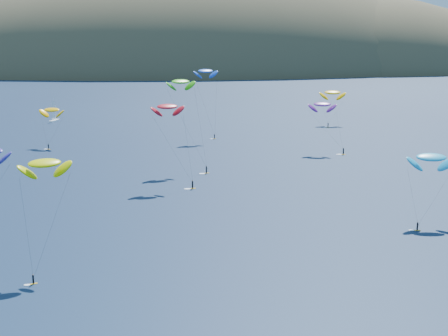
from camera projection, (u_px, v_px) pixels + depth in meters
island at (208, 78)px, 616.72m from camera, size 730.00×300.00×210.00m
sailboat at (54, 120)px, 268.84m from camera, size 8.52×7.56×10.17m
kitesurfer_1 at (52, 110)px, 212.82m from camera, size 9.73×11.05×14.89m
kitesurfer_2 at (45, 163)px, 104.80m from camera, size 9.33×12.49×20.35m
kitesurfer_3 at (181, 82)px, 178.67m from camera, size 12.00×13.89×27.22m
kitesurfer_4 at (206, 71)px, 225.75m from camera, size 9.45×6.67×26.91m
kitesurfer_5 at (431, 157)px, 130.97m from camera, size 11.02×10.53×16.26m
kitesurfer_6 at (322, 104)px, 202.88m from camera, size 11.24×9.91×17.94m
kitesurfer_9 at (167, 107)px, 160.35m from camera, size 11.18×10.12×22.52m
kitesurfer_11 at (333, 92)px, 260.20m from camera, size 11.10×12.96×16.14m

